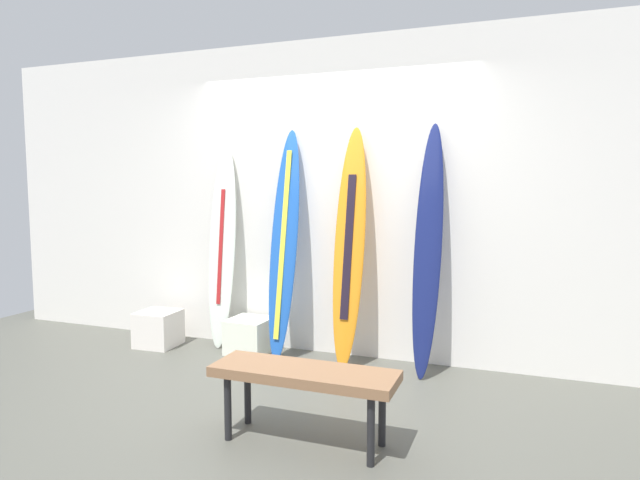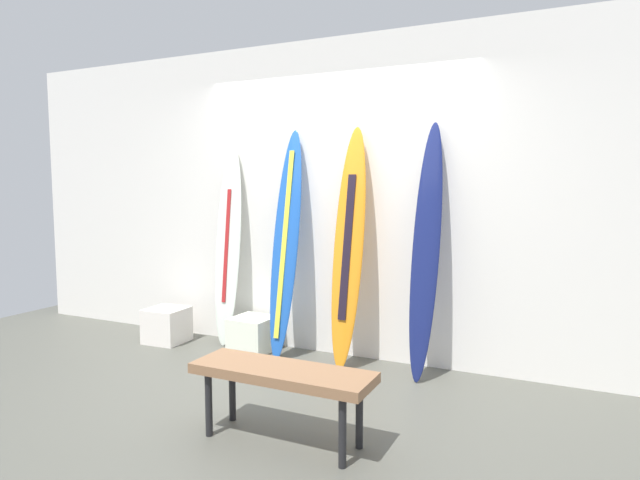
# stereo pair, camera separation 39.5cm
# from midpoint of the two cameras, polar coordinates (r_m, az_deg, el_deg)

# --- Properties ---
(ground) EXTENTS (8.00, 8.00, 0.04)m
(ground) POSITION_cam_midpoint_polar(r_m,az_deg,el_deg) (4.07, -7.66, -16.60)
(ground) COLOR #52534A
(wall_back) EXTENTS (7.20, 0.20, 2.80)m
(wall_back) POSITION_cam_midpoint_polar(r_m,az_deg,el_deg) (4.95, -0.71, 4.31)
(wall_back) COLOR silver
(wall_back) RESTS_ON ground
(surfboard_ivory) EXTENTS (0.28, 0.27, 1.90)m
(surfboard_ivory) POSITION_cam_midpoint_polar(r_m,az_deg,el_deg) (5.23, -12.32, -0.87)
(surfboard_ivory) COLOR silver
(surfboard_ivory) RESTS_ON ground
(surfboard_cobalt) EXTENTS (0.26, 0.43, 2.02)m
(surfboard_cobalt) POSITION_cam_midpoint_polar(r_m,az_deg,el_deg) (4.81, -6.13, -0.60)
(surfboard_cobalt) COLOR blue
(surfboard_cobalt) RESTS_ON ground
(surfboard_sunset) EXTENTS (0.27, 0.42, 2.02)m
(surfboard_sunset) POSITION_cam_midpoint_polar(r_m,az_deg,el_deg) (4.57, 0.61, -0.87)
(surfboard_sunset) COLOR orange
(surfboard_sunset) RESTS_ON ground
(surfboard_navy) EXTENTS (0.24, 0.44, 2.03)m
(surfboard_navy) POSITION_cam_midpoint_polar(r_m,az_deg,el_deg) (4.39, 8.67, -1.19)
(surfboard_navy) COLOR navy
(surfboard_navy) RESTS_ON ground
(display_block_left) EXTENTS (0.37, 0.37, 0.33)m
(display_block_left) POSITION_cam_midpoint_polar(r_m,az_deg,el_deg) (5.53, -18.51, -8.77)
(display_block_left) COLOR white
(display_block_left) RESTS_ON ground
(display_block_center) EXTENTS (0.38, 0.38, 0.31)m
(display_block_center) POSITION_cam_midpoint_polar(r_m,az_deg,el_deg) (5.11, -9.57, -9.84)
(display_block_center) COLOR white
(display_block_center) RESTS_ON ground
(bench) EXTENTS (1.10, 0.36, 0.45)m
(bench) POSITION_cam_midpoint_polar(r_m,az_deg,el_deg) (3.31, -5.22, -14.16)
(bench) COLOR #865F41
(bench) RESTS_ON ground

